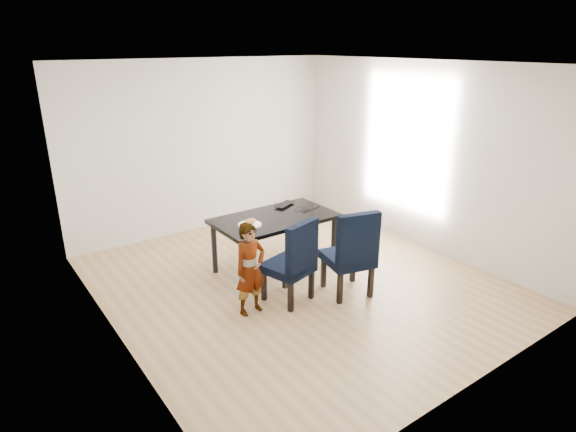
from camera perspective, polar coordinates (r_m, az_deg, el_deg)
floor at (r=6.27m, az=1.08°, el=-7.87°), size 4.50×5.00×0.01m
ceiling at (r=5.55m, az=1.27°, el=17.71°), size 4.50×5.00×0.01m
wall_back at (r=7.86m, az=-9.97°, el=8.11°), size 4.50×0.01×2.70m
wall_front at (r=4.16m, az=22.38°, el=-3.85°), size 4.50×0.01×2.70m
wall_left at (r=4.82m, az=-20.80°, el=-0.42°), size 0.01×5.00×2.70m
wall_right at (r=7.30m, az=15.57°, el=6.79°), size 0.01×5.00×2.70m
dining_table at (r=6.48m, az=-1.55°, el=-3.22°), size 1.60×0.90×0.75m
chair_left at (r=5.65m, az=-0.03°, el=-5.26°), size 0.61×0.62×1.03m
chair_right at (r=5.85m, az=7.11°, el=-4.13°), size 0.65×0.66×1.10m
child at (r=5.40m, az=-4.49°, el=-6.28°), size 0.42×0.29×1.08m
plate at (r=6.06m, az=-4.56°, el=-1.02°), size 0.37×0.37×0.02m
sandwich at (r=6.06m, az=-4.52°, el=-0.60°), size 0.18×0.12×0.07m
laptop at (r=6.79m, az=-0.81°, el=1.42°), size 0.42×0.35×0.03m
cable_tangle at (r=6.54m, az=2.16°, el=0.57°), size 0.18×0.18×0.01m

